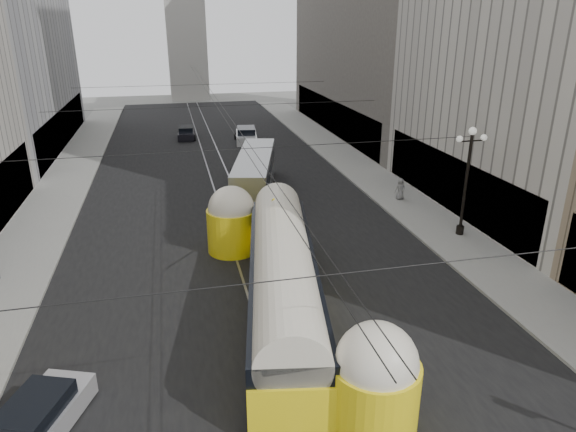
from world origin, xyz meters
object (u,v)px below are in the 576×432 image
city_bus (255,173)px  pedestrian_crossing_b (381,400)px  pedestrian_sidewalk_right (400,189)px  sedan_silver (37,420)px  streetcar (283,277)px

city_bus → pedestrian_crossing_b: (-0.03, -23.84, -0.69)m
pedestrian_crossing_b → pedestrian_sidewalk_right: pedestrian_crossing_b is taller
sedan_silver → pedestrian_sidewalk_right: (20.16, 17.89, 0.31)m
sedan_silver → pedestrian_crossing_b: 10.62m
city_bus → pedestrian_sidewalk_right: 10.53m
sedan_silver → pedestrian_sidewalk_right: 26.96m
sedan_silver → pedestrian_sidewalk_right: bearing=41.6°
streetcar → pedestrian_sidewalk_right: bearing=48.5°
city_bus → pedestrian_sidewalk_right: size_ratio=7.68×
streetcar → sedan_silver: bearing=-150.0°
pedestrian_crossing_b → pedestrian_sidewalk_right: (9.70, 19.74, 0.03)m
pedestrian_crossing_b → sedan_silver: bearing=-119.5°
pedestrian_crossing_b → streetcar: bearing=173.5°
city_bus → pedestrian_sidewalk_right: bearing=-23.0°
sedan_silver → pedestrian_sidewalk_right: pedestrian_sidewalk_right is taller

